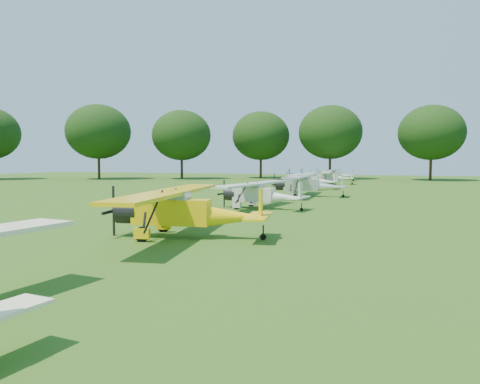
# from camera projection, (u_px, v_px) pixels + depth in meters

# --- Properties ---
(ground) EXTENTS (160.00, 160.00, 0.00)m
(ground) POSITION_uv_depth(u_px,v_px,m) (225.00, 216.00, 28.11)
(ground) COLOR #2C4812
(ground) RESTS_ON ground
(tree_belt) EXTENTS (137.36, 130.27, 14.52)m
(tree_belt) POSITION_uv_depth(u_px,v_px,m) (284.00, 78.00, 26.53)
(tree_belt) COLOR black
(tree_belt) RESTS_ON ground
(aircraft_2) EXTENTS (7.19, 11.39, 2.24)m
(aircraft_2) POSITION_uv_depth(u_px,v_px,m) (183.00, 208.00, 20.37)
(aircraft_2) COLOR yellow
(aircraft_2) RESTS_ON ground
(aircraft_3) EXTENTS (6.22, 9.87, 1.94)m
(aircraft_3) POSITION_uv_depth(u_px,v_px,m) (260.00, 192.00, 32.34)
(aircraft_3) COLOR silver
(aircraft_3) RESTS_ON ground
(aircraft_4) EXTENTS (6.74, 10.73, 2.11)m
(aircraft_4) POSITION_uv_depth(u_px,v_px,m) (307.00, 183.00, 43.21)
(aircraft_4) COLOR white
(aircraft_4) RESTS_ON ground
(aircraft_5) EXTENTS (6.21, 9.89, 1.94)m
(aircraft_5) POSITION_uv_depth(u_px,v_px,m) (310.00, 179.00, 54.64)
(aircraft_5) COLOR silver
(aircraft_5) RESTS_ON ground
(aircraft_6) EXTENTS (6.00, 9.55, 1.87)m
(aircraft_6) POSITION_uv_depth(u_px,v_px,m) (330.00, 176.00, 64.59)
(aircraft_6) COLOR silver
(aircraft_6) RESTS_ON ground
(aircraft_7) EXTENTS (6.14, 9.78, 1.92)m
(aircraft_7) POSITION_uv_depth(u_px,v_px,m) (334.00, 174.00, 74.93)
(aircraft_7) COLOR white
(aircraft_7) RESTS_ON ground
(golf_cart) EXTENTS (2.81, 2.17, 2.12)m
(golf_cart) POSITION_uv_depth(u_px,v_px,m) (295.00, 177.00, 72.53)
(golf_cart) COLOR #A60D0B
(golf_cart) RESTS_ON ground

